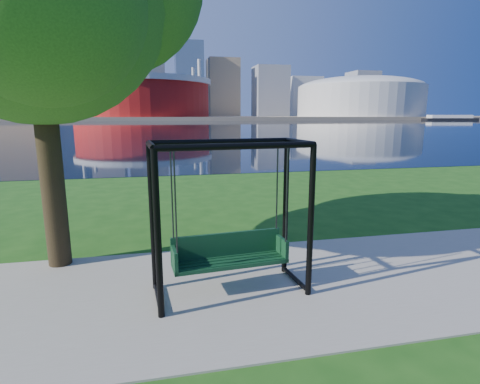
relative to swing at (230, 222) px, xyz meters
name	(u,v)px	position (x,y,z in m)	size (l,w,h in m)	color
ground	(250,275)	(0.49, 0.57, -1.22)	(900.00, 900.00, 0.00)	#1E5114
path	(257,286)	(0.49, 0.07, -1.20)	(120.00, 4.00, 0.03)	#9E937F
river	(164,126)	(0.49, 102.57, -1.21)	(900.00, 180.00, 0.02)	black
far_bank	(159,118)	(0.49, 306.57, -0.22)	(900.00, 228.00, 2.00)	#937F60
stadium	(142,96)	(-9.51, 235.57, 13.01)	(83.00, 83.00, 32.00)	maroon
arena	(360,96)	(135.49, 235.57, 14.66)	(84.00, 84.00, 26.56)	beige
skyline	(152,74)	(-3.78, 319.96, 34.67)	(392.00, 66.00, 96.50)	gray
swing	(230,222)	(0.00, 0.00, 0.00)	(2.54, 1.27, 2.52)	black
barge	(449,118)	(166.78, 187.03, 0.17)	(31.58, 13.19, 3.06)	black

